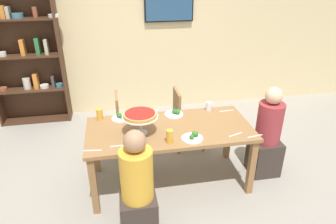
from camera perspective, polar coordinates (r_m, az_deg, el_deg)
The scene contains 23 objects.
ground_plane at distance 3.82m, azimuth 0.28°, elevation -12.73°, with size 12.00×12.00×0.00m, color gray.
rear_partition at distance 5.24m, azimuth -4.39°, elevation 15.19°, with size 8.00×0.12×2.80m, color beige.
dining_table at distance 3.44m, azimuth 0.31°, elevation -4.25°, with size 1.84×0.85×0.74m.
bookshelf at distance 5.26m, azimuth -25.17°, elevation 9.70°, with size 1.15×0.30×2.21m.
television at distance 5.15m, azimuth 0.19°, elevation 19.28°, with size 0.80×0.05×0.49m.
diner_head_east at distance 3.88m, azimuth 18.07°, elevation -4.65°, with size 0.34×0.34×1.15m.
diner_near_left at distance 2.92m, azimuth -5.73°, elevation -14.85°, with size 0.34×0.34×1.15m.
chair_far_right at distance 4.22m, azimuth 3.09°, elevation -0.78°, with size 0.40×0.40×0.87m.
chair_far_left at distance 4.13m, azimuth -7.80°, elevation -1.64°, with size 0.40×0.40×0.87m.
deep_dish_pizza_stand at distance 3.21m, azimuth -5.27°, elevation -0.75°, with size 0.39×0.39×0.25m.
salad_plate_near_diner at distance 3.20m, azimuth 4.76°, elevation -4.61°, with size 0.23×0.23×0.07m.
salad_plate_far_diner at distance 3.63m, azimuth -8.94°, elevation -1.02°, with size 0.21×0.21×0.07m.
salad_plate_spare at distance 3.68m, azimuth 1.31°, elevation -0.22°, with size 0.23×0.23×0.07m.
beer_glass_amber_tall at distance 3.64m, azimuth -12.71°, elevation -0.41°, with size 0.07×0.07×0.13m, color gold.
beer_glass_amber_short at distance 3.10m, azimuth 0.33°, elevation -4.60°, with size 0.07×0.07×0.14m, color gold.
water_glass_clear_near at distance 3.58m, azimuth -2.40°, elevation -0.48°, with size 0.06×0.06×0.11m, color white.
water_glass_clear_far at distance 3.59m, azimuth -3.84°, elevation -0.58°, with size 0.07×0.07×0.09m, color white.
water_glass_clear_spare at distance 3.81m, azimuth 7.64°, elevation 1.10°, with size 0.07×0.07×0.11m, color white.
cutlery_fork_near at distance 3.35m, azimuth 12.58°, elevation -4.16°, with size 0.18×0.02×0.01m, color silver.
cutlery_knife_near at distance 3.37m, azimuth 16.03°, elevation -4.36°, with size 0.18×0.02×0.01m, color silver.
cutlery_fork_far at distance 3.10m, azimuth -14.00°, elevation -7.02°, with size 0.18×0.02×0.01m, color silver.
cutlery_knife_far at distance 3.12m, azimuth -9.15°, elevation -6.28°, with size 0.18×0.02×0.01m, color silver.
cutlery_spare_fork at distance 3.85m, azimuth 10.90°, elevation 0.22°, with size 0.18×0.02×0.01m, color silver.
Camera 1 is at (-0.56, -2.91, 2.41)m, focal length 32.46 mm.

